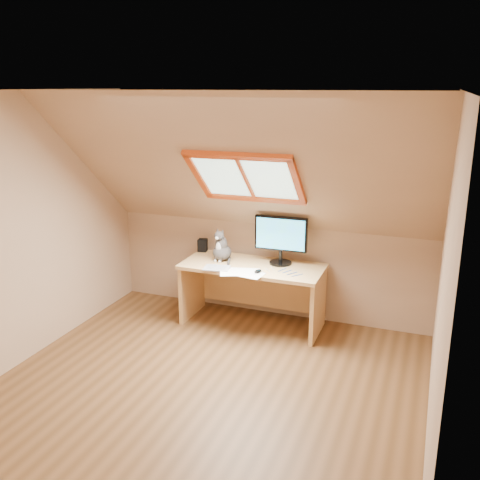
% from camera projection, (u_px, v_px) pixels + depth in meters
% --- Properties ---
extents(ground, '(3.50, 3.50, 0.00)m').
position_uv_depth(ground, '(202.00, 392.00, 4.40)').
color(ground, brown).
rests_on(ground, ground).
extents(room_shell, '(3.52, 3.52, 2.41)m').
position_uv_depth(room_shell, '(193.00, 227.00, 3.92)').
color(room_shell, tan).
rests_on(room_shell, ground).
extents(desk, '(1.45, 0.64, 0.66)m').
position_uv_depth(desk, '(255.00, 282.00, 5.59)').
color(desk, tan).
rests_on(desk, ground).
extents(monitor, '(0.54, 0.23, 0.50)m').
position_uv_depth(monitor, '(281.00, 237.00, 5.43)').
color(monitor, black).
rests_on(monitor, desk).
extents(cat, '(0.23, 0.26, 0.35)m').
position_uv_depth(cat, '(222.00, 249.00, 5.59)').
color(cat, '#46413E').
rests_on(cat, desk).
extents(desk_speaker, '(0.11, 0.11, 0.14)m').
position_uv_depth(desk_speaker, '(203.00, 245.00, 5.91)').
color(desk_speaker, black).
rests_on(desk_speaker, desk).
extents(graphics_tablet, '(0.29, 0.23, 0.01)m').
position_uv_depth(graphics_tablet, '(217.00, 268.00, 5.36)').
color(graphics_tablet, '#B2B2B7').
rests_on(graphics_tablet, desk).
extents(mouse, '(0.07, 0.11, 0.03)m').
position_uv_depth(mouse, '(258.00, 271.00, 5.24)').
color(mouse, black).
rests_on(mouse, desk).
extents(papers, '(0.35, 0.30, 0.01)m').
position_uv_depth(papers, '(241.00, 272.00, 5.25)').
color(papers, white).
rests_on(papers, desk).
extents(cables, '(0.51, 0.26, 0.01)m').
position_uv_depth(cables, '(280.00, 272.00, 5.26)').
color(cables, silver).
rests_on(cables, desk).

